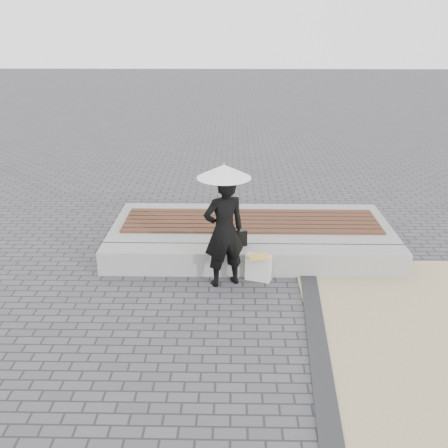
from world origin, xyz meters
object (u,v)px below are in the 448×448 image
Objects in this scene: handbag at (235,238)px; canvas_tote at (258,268)px; woman at (224,231)px; seating_ledge at (253,260)px; parasol at (224,171)px.

handbag is 0.65m from canvas_tote.
woman is 4.26× the size of canvas_tote.
handbag reaches higher than seating_ledge.
seating_ledge is 0.94m from woman.
seating_ledge is 12.01× the size of canvas_tote.
canvas_tote is at bearing -75.83° from seating_ledge.
woman is at bearing -120.20° from handbag.
parasol is at bearing -146.94° from canvas_tote.
seating_ledge is at bearing -159.75° from woman.
woman reaches higher than canvas_tote.
seating_ledge is at bearing 43.08° from parasol.
woman is at bearing -136.92° from seating_ledge.
parasol reaches higher than seating_ledge.
woman is 0.93m from parasol.
woman is at bearing -146.94° from canvas_tote.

